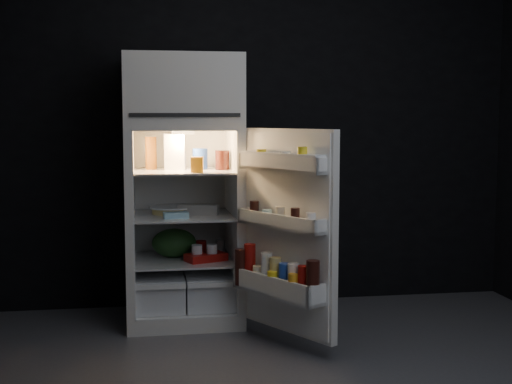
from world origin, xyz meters
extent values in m
cube|color=black|center=(0.00, 1.70, 1.35)|extent=(4.00, 0.00, 2.70)
cube|color=black|center=(0.00, -1.70, 1.35)|extent=(4.00, 0.00, 2.70)
cube|color=white|center=(-0.48, 1.30, 0.05)|extent=(0.76, 0.70, 0.10)
cube|color=white|center=(-0.83, 1.30, 0.70)|extent=(0.05, 0.70, 1.20)
cube|color=white|center=(-0.12, 1.30, 0.70)|extent=(0.05, 0.70, 1.20)
cube|color=white|center=(-0.48, 1.62, 0.70)|extent=(0.66, 0.05, 1.20)
cube|color=white|center=(-0.48, 1.30, 1.33)|extent=(0.76, 0.70, 0.06)
cube|color=white|center=(-0.48, 1.30, 1.57)|extent=(0.76, 0.70, 0.42)
cube|color=black|center=(-0.48, 0.95, 1.39)|extent=(0.68, 0.01, 0.02)
cube|color=white|center=(-0.80, 1.28, 0.70)|extent=(0.01, 0.65, 1.20)
cube|color=white|center=(-0.15, 1.28, 0.70)|extent=(0.01, 0.65, 1.20)
cube|color=white|center=(-0.48, 1.28, 1.30)|extent=(0.66, 0.65, 0.01)
cube|color=white|center=(-0.48, 1.28, 0.10)|extent=(0.66, 0.65, 0.01)
cube|color=white|center=(-0.48, 1.28, 1.02)|extent=(0.65, 0.63, 0.01)
cube|color=white|center=(-0.48, 1.28, 0.72)|extent=(0.65, 0.63, 0.01)
cube|color=white|center=(-0.48, 1.28, 0.42)|extent=(0.65, 0.63, 0.01)
cube|color=white|center=(-0.64, 1.30, 0.22)|extent=(0.32, 0.59, 0.22)
cube|color=white|center=(-0.31, 1.30, 0.22)|extent=(0.32, 0.59, 0.22)
cube|color=white|center=(-0.64, 0.97, 0.31)|extent=(0.32, 0.02, 0.03)
cube|color=white|center=(-0.31, 0.97, 0.31)|extent=(0.32, 0.02, 0.03)
cube|color=#FFE5B2|center=(-0.48, 1.23, 1.28)|extent=(0.14, 0.14, 0.02)
cube|color=white|center=(0.12, 0.63, 0.70)|extent=(0.43, 0.68, 1.22)
cube|color=white|center=(0.09, 0.62, 0.70)|extent=(0.37, 0.62, 1.18)
cube|color=white|center=(0.06, 0.60, 1.07)|extent=(0.42, 0.63, 0.02)
cube|color=white|center=(0.03, 0.58, 1.11)|extent=(0.36, 0.60, 0.10)
cube|color=white|center=(0.22, 0.31, 1.11)|extent=(0.09, 0.06, 0.10)
cube|color=white|center=(-0.11, 0.88, 1.11)|extent=(0.09, 0.06, 0.10)
cube|color=white|center=(0.05, 0.60, 0.73)|extent=(0.43, 0.64, 0.02)
cube|color=white|center=(0.02, 0.58, 0.77)|extent=(0.36, 0.60, 0.09)
cube|color=white|center=(0.22, 0.31, 0.77)|extent=(0.10, 0.07, 0.09)
cube|color=white|center=(-0.11, 0.88, 0.77)|extent=(0.10, 0.07, 0.09)
cube|color=white|center=(0.03, 0.59, 0.33)|extent=(0.46, 0.66, 0.02)
cube|color=white|center=(-0.02, 0.56, 0.38)|extent=(0.36, 0.60, 0.13)
cube|color=white|center=(0.20, 0.30, 0.38)|extent=(0.13, 0.09, 0.13)
cube|color=white|center=(-0.13, 0.87, 0.38)|extent=(0.13, 0.09, 0.13)
cube|color=white|center=(0.06, 0.60, 1.16)|extent=(0.41, 0.62, 0.02)
cylinder|color=yellow|center=(0.15, 0.44, 1.15)|extent=(0.08, 0.08, 0.13)
cylinder|color=silver|center=(0.08, 0.56, 1.13)|extent=(0.08, 0.08, 0.10)
cylinder|color=yellow|center=(-0.03, 0.75, 1.13)|extent=(0.08, 0.08, 0.10)
cylinder|color=white|center=(0.18, 0.37, 0.79)|extent=(0.08, 0.08, 0.10)
cylinder|color=black|center=(0.12, 0.48, 0.80)|extent=(0.07, 0.07, 0.11)
cylinder|color=beige|center=(0.05, 0.60, 0.80)|extent=(0.08, 0.08, 0.11)
cylinder|color=#87BAD1|center=(-0.01, 0.70, 0.78)|extent=(0.08, 0.08, 0.08)
cylinder|color=black|center=(-0.07, 0.80, 0.81)|extent=(0.08, 0.08, 0.12)
cylinder|color=black|center=(0.19, 0.33, 0.46)|extent=(0.10, 0.10, 0.24)
cylinder|color=#9E120D|center=(0.15, 0.40, 0.44)|extent=(0.08, 0.08, 0.20)
cylinder|color=white|center=(0.11, 0.47, 0.44)|extent=(0.09, 0.09, 0.20)
cylinder|color=#1E3FA5|center=(0.07, 0.53, 0.43)|extent=(0.09, 0.09, 0.19)
cylinder|color=tan|center=(0.02, 0.60, 0.45)|extent=(0.09, 0.09, 0.21)
cylinder|color=silver|center=(-0.02, 0.67, 0.45)|extent=(0.09, 0.09, 0.23)
cylinder|color=beige|center=(-0.06, 0.74, 0.41)|extent=(0.09, 0.09, 0.13)
cylinder|color=#9E120D|center=(-0.10, 0.81, 0.47)|extent=(0.10, 0.10, 0.26)
cylinder|color=orange|center=(0.09, 0.41, 0.42)|extent=(0.08, 0.08, 0.15)
cylinder|color=yellow|center=(0.00, 0.57, 0.41)|extent=(0.08, 0.08, 0.13)
cylinder|color=silver|center=(-0.07, 0.69, 0.39)|extent=(0.08, 0.08, 0.10)
cylinder|color=black|center=(-0.15, 0.83, 0.45)|extent=(0.10, 0.10, 0.23)
cylinder|color=white|center=(-0.10, 0.81, 0.58)|extent=(0.05, 0.05, 0.02)
cube|color=white|center=(-0.52, 1.33, 1.15)|extent=(0.15, 0.15, 0.24)
cylinder|color=#1E3FA5|center=(-0.35, 1.34, 1.10)|extent=(0.12, 0.12, 0.14)
cylinder|color=black|center=(-0.21, 1.27, 1.09)|extent=(0.13, 0.13, 0.13)
cylinder|color=#AD611B|center=(-0.68, 1.38, 1.14)|extent=(0.08, 0.08, 0.22)
cube|color=orange|center=(-0.40, 1.05, 1.08)|extent=(0.09, 0.07, 0.10)
cube|color=gray|center=(-0.38, 1.26, 0.76)|extent=(0.28, 0.17, 0.07)
cylinder|color=tan|center=(-0.55, 1.34, 0.75)|extent=(0.32, 0.32, 0.04)
cube|color=#87BAD1|center=(-0.53, 1.11, 0.75)|extent=(0.17, 0.10, 0.04)
cube|color=beige|center=(-0.33, 1.45, 0.75)|extent=(0.13, 0.11, 0.05)
ellipsoid|color=#193815|center=(-0.54, 1.34, 0.52)|extent=(0.36, 0.33, 0.20)
cube|color=#9E120D|center=(-0.33, 1.18, 0.45)|extent=(0.30, 0.23, 0.05)
cylinder|color=#9E120D|center=(-0.35, 1.45, 0.47)|extent=(0.10, 0.10, 0.09)
cylinder|color=#B4B5B8|center=(-0.21, 1.46, 0.47)|extent=(0.08, 0.08, 0.09)
camera|label=1|loc=(-0.76, -3.47, 1.37)|focal=50.00mm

